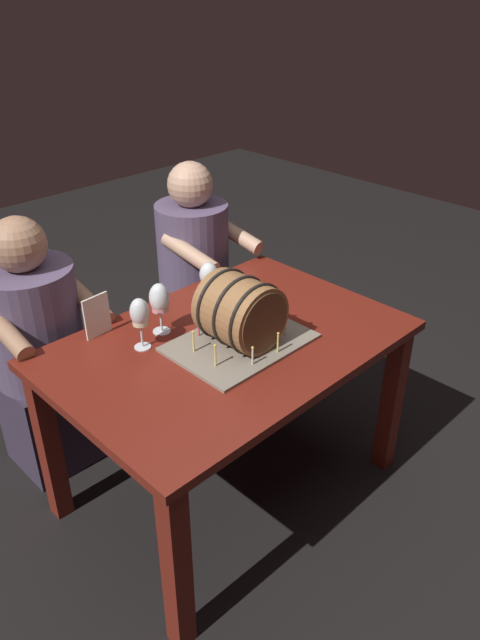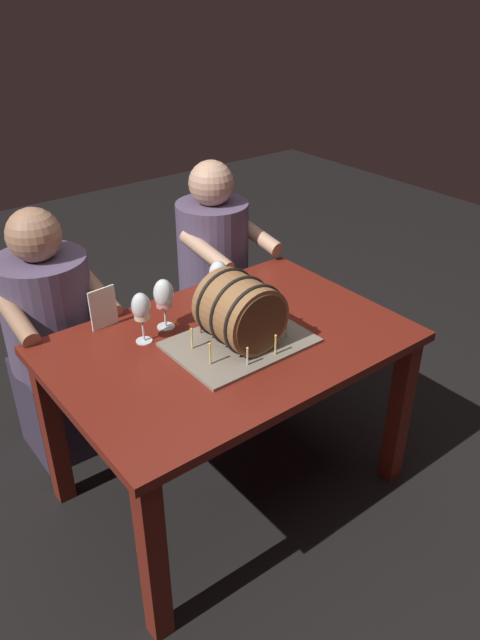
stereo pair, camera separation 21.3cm
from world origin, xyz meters
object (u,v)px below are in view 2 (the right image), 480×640
dining_table (229,365)px  person_seated_right (214,287)px  wine_glass_amber (219,275)px  wine_glass_rose (164,296)px  menu_card (103,308)px  wine_glass_white (141,309)px  barrel_cake (240,314)px  person_seated_left (54,343)px

dining_table → person_seated_right: size_ratio=1.09×
wine_glass_amber → person_seated_right: size_ratio=0.15×
wine_glass_rose → menu_card: bearing=140.7°
dining_table → wine_glass_white: size_ratio=6.48×
wine_glass_amber → person_seated_right: 0.58m
barrel_cake → person_seated_left: 0.90m
wine_glass_white → wine_glass_rose: size_ratio=0.99×
wine_glass_rose → person_seated_left: size_ratio=0.18×
wine_glass_amber → person_seated_right: person_seated_right is taller
wine_glass_amber → person_seated_left: (-0.57, 0.41, -0.31)m
dining_table → wine_glass_white: (-0.25, 0.18, 0.25)m
dining_table → barrel_cake: 0.24m
menu_card → person_seated_right: person_seated_right is taller
wine_glass_white → person_seated_right: bearing=36.6°
dining_table → wine_glass_rose: size_ratio=6.40×
wine_glass_amber → barrel_cake: bearing=-113.4°
wine_glass_white → menu_card: size_ratio=1.24×
wine_glass_rose → person_seated_left: 0.63m
menu_card → person_seated_left: 0.43m
barrel_cake → wine_glass_amber: 0.34m
person_seated_left → barrel_cake: bearing=-59.3°
dining_table → menu_card: menu_card is taller
person_seated_left → person_seated_right: (0.84, -0.00, 0.00)m
dining_table → person_seated_right: bearing=58.3°
person_seated_left → person_seated_right: bearing=-0.0°
dining_table → barrel_cake: size_ratio=2.60×
wine_glass_rose → menu_card: size_ratio=1.25×
wine_glass_amber → dining_table: bearing=-119.5°
wine_glass_white → person_seated_left: person_seated_left is taller
barrel_cake → person_seated_right: person_seated_right is taller
wine_glass_white → person_seated_left: (-0.17, 0.50, -0.33)m
menu_card → barrel_cake: bearing=-55.8°
barrel_cake → wine_glass_white: (-0.27, 0.23, 0.01)m
wine_glass_rose → menu_card: wine_glass_rose is taller
menu_card → person_seated_right: bearing=19.0°
barrel_cake → person_seated_left: person_seated_left is taller
menu_card → person_seated_left: (-0.10, 0.31, -0.27)m
wine_glass_amber → menu_card: (-0.46, 0.10, -0.04)m
barrel_cake → wine_glass_amber: bearing=66.6°
wine_glass_amber → wine_glass_white: bearing=-168.1°
person_seated_left → wine_glass_rose: bearing=-58.3°
barrel_cake → menu_card: size_ratio=3.09×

